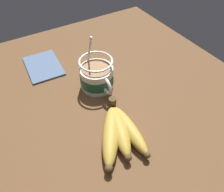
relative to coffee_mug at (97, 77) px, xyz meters
The scene contains 4 objects.
table 9.17cm from the coffee_mug, 29.93° to the right, with size 92.32×92.32×3.87cm.
coffee_mug is the anchor object (origin of this frame).
banana_bunch 18.97cm from the coffee_mug, 12.06° to the right, with size 18.46×13.27×4.21cm.
napkin 21.07cm from the coffee_mug, 147.92° to the right, with size 15.67×11.41×0.60cm.
Camera 1 is at (37.49, -17.38, 49.42)cm, focal length 35.00 mm.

